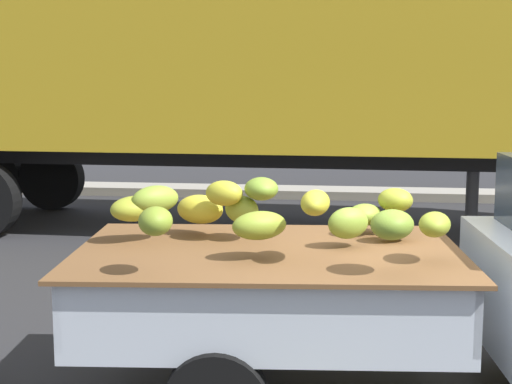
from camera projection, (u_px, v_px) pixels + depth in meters
name	position (u px, v px, depth m)	size (l,w,h in m)	color
curb_strip	(375.00, 194.00, 14.41)	(80.00, 0.80, 0.16)	gray
semi_trailer	(241.00, 58.00, 11.16)	(12.07, 2.93, 3.95)	gold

